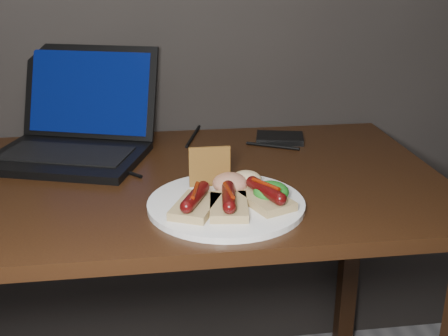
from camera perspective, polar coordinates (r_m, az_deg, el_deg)
The scene contains 12 objects.
desk at distance 1.29m, azimuth -9.60°, elevation -4.81°, with size 1.40×0.70×0.75m.
laptop at distance 1.43m, azimuth -14.85°, elevation 3.53°, with size 0.44×0.43×0.25m.
hard_drive at distance 1.49m, azimuth 5.68°, elevation 3.03°, with size 0.12×0.09×0.02m, color black.
desk_cables at distance 1.41m, azimuth -9.46°, elevation 1.58°, with size 0.85×0.41×0.01m.
plate at distance 1.10m, azimuth 0.21°, elevation -3.68°, with size 0.31×0.31×0.01m, color white.
bread_sausage_left at distance 1.05m, azimuth -2.93°, elevation -3.49°, with size 0.11×0.13×0.04m.
bread_sausage_center at distance 1.05m, azimuth 0.48°, elevation -3.49°, with size 0.08×0.12×0.04m.
bread_sausage_right at distance 1.08m, azimuth 4.24°, elevation -2.83°, with size 0.11×0.13×0.04m.
crispbread at distance 1.15m, azimuth -1.47°, elevation 0.15°, with size 0.09×0.01×0.09m, color olive.
salad_greens at distance 1.09m, azimuth 4.80°, elevation -2.42°, with size 0.07×0.07×0.04m, color #175911.
salsa_mound at distance 1.13m, azimuth 0.63°, elevation -1.55°, with size 0.07×0.07×0.04m, color maroon.
coleslaw_mound at distance 1.15m, azimuth 2.28°, elevation -1.19°, with size 0.06×0.06×0.04m, color beige.
Camera 1 is at (0.06, 0.22, 1.21)m, focal length 45.00 mm.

